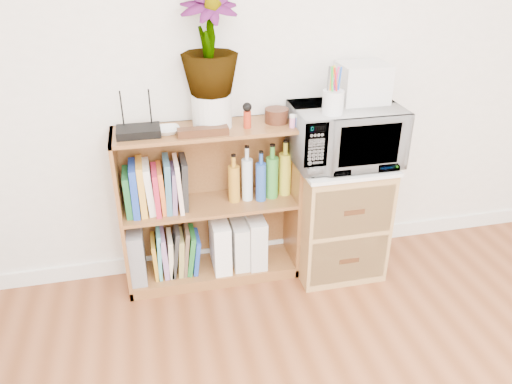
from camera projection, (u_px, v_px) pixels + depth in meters
name	position (u px, v px, depth m)	size (l,w,h in m)	color
skirting_board	(263.00, 248.00, 3.23)	(4.00, 0.02, 0.10)	white
bookshelf	(210.00, 207.00, 2.84)	(1.00, 0.30, 0.95)	brown
wicker_unit	(337.00, 217.00, 2.99)	(0.50, 0.45, 0.70)	#9E7542
microwave	(345.00, 135.00, 2.73)	(0.58, 0.39, 0.32)	white
pen_cup	(333.00, 102.00, 2.53)	(0.11, 0.11, 0.12)	silver
small_appliance	(362.00, 83.00, 2.69)	(0.26, 0.22, 0.21)	silver
router	(139.00, 131.00, 2.53)	(0.22, 0.15, 0.04)	black
white_bowl	(167.00, 131.00, 2.55)	(0.13, 0.13, 0.03)	silver
plant_pot	(212.00, 110.00, 2.61)	(0.21, 0.21, 0.18)	silver
potted_plant	(209.00, 43.00, 2.45)	(0.29, 0.29, 0.51)	#3B7830
trinket_box	(203.00, 132.00, 2.52)	(0.26, 0.06, 0.04)	#32190D
kokeshi_doll	(247.00, 119.00, 2.61)	(0.04, 0.04, 0.09)	#A32A14
wooden_bowl	(277.00, 115.00, 2.69)	(0.13, 0.13, 0.08)	#391C0F
paint_jars	(298.00, 122.00, 2.63)	(0.12, 0.04, 0.06)	pink
file_box	(136.00, 252.00, 2.87)	(0.10, 0.26, 0.32)	gray
magazine_holder_left	(220.00, 243.00, 2.96)	(0.10, 0.25, 0.31)	white
magazine_holder_mid	(239.00, 243.00, 2.99)	(0.09, 0.23, 0.28)	silver
magazine_holder_right	(255.00, 239.00, 3.00)	(0.10, 0.25, 0.32)	silver
cookbooks	(156.00, 187.00, 2.71)	(0.34, 0.20, 0.30)	#1B662F
liquor_bottles	(270.00, 173.00, 2.83)	(0.46, 0.07, 0.32)	#BA8023
lower_books	(175.00, 252.00, 2.93)	(0.28, 0.19, 0.30)	#BB8621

